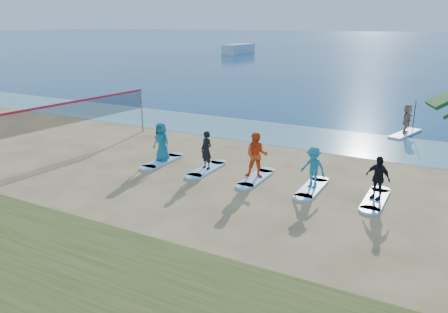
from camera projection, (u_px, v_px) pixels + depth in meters
The scene contains 17 objects.
ground at pixel (219, 205), 15.17m from camera, with size 600.00×600.00×0.00m, color tan.
shallow_water at pixel (312, 138), 23.98m from camera, with size 600.00×600.00×0.00m, color teal.
ocean at pixel (447, 41), 149.41m from camera, with size 600.00×600.00×0.00m, color navy.
volleyball_net at pixel (76, 112), 21.22m from camera, with size 0.81×9.06×2.50m.
paddleboard at pixel (405, 134), 24.64m from camera, with size 0.70×3.00×0.12m, color silver.
paddleboarder at pixel (407, 119), 24.38m from camera, with size 1.49×0.47×1.60m, color tan.
boat_offshore_a at pixel (239, 54), 87.32m from camera, with size 2.72×9.01×1.90m, color silver.
surfboard_0 at pixel (163, 161), 19.79m from camera, with size 0.70×2.20×0.09m, color #A4E6FF.
student_0 at pixel (162, 142), 19.52m from camera, with size 0.86×0.56×1.75m, color #1C7088.
surfboard_1 at pixel (207, 169), 18.72m from camera, with size 0.70×2.20×0.09m, color #A4E6FF.
student_1 at pixel (206, 150), 18.47m from camera, with size 0.59×0.39×1.63m, color black.
surfboard_2 at pixel (256, 178), 17.66m from camera, with size 0.70×2.20×0.09m, color #A4E6FF.
student_2 at pixel (257, 155), 17.37m from camera, with size 0.90×0.70×1.85m, color #EF4E19.
surfboard_3 at pixel (312, 188), 16.59m from camera, with size 0.70×2.20×0.09m, color #A4E6FF.
student_3 at pixel (313, 167), 16.35m from camera, with size 1.02×0.59×1.58m, color teal.
surfboard_4 at pixel (375, 200), 15.53m from camera, with size 0.70×2.20×0.09m, color #A4E6FF.
student_4 at pixel (378, 178), 15.28m from camera, with size 0.92×0.38×1.57m, color black.
Camera 1 is at (6.87, -12.20, 6.09)m, focal length 35.00 mm.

